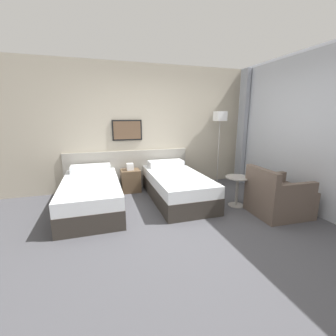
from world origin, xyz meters
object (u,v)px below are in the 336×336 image
object	(u,v)px
bed_near_door	(91,194)
bed_near_window	(176,186)
floor_lamp	(220,124)
side_table	(237,186)
nightstand	(131,180)
armchair	(278,198)

from	to	relation	value
bed_near_door	bed_near_window	size ratio (longest dim) A/B	1.00
floor_lamp	side_table	distance (m)	1.67
bed_near_window	nightstand	bearing A→B (deg)	137.39
bed_near_door	side_table	xyz separation A→B (m)	(2.52, -0.66, 0.12)
floor_lamp	side_table	world-z (taller)	floor_lamp
floor_lamp	armchair	xyz separation A→B (m)	(0.11, -1.79, -1.15)
side_table	armchair	bearing A→B (deg)	-50.26
nightstand	floor_lamp	size ratio (longest dim) A/B	0.36
bed_near_window	floor_lamp	xyz separation A→B (m)	(1.25, 0.61, 1.16)
bed_near_window	nightstand	size ratio (longest dim) A/B	3.14
bed_near_window	floor_lamp	world-z (taller)	floor_lamp
nightstand	floor_lamp	world-z (taller)	floor_lamp
bed_near_window	nightstand	xyz separation A→B (m)	(-0.80, 0.73, -0.01)
bed_near_door	armchair	world-z (taller)	armchair
nightstand	armchair	size ratio (longest dim) A/B	0.71
floor_lamp	nightstand	bearing A→B (deg)	176.60
armchair	side_table	bearing A→B (deg)	42.37
bed_near_window	side_table	bearing A→B (deg)	-35.36
floor_lamp	bed_near_window	bearing A→B (deg)	-153.96
nightstand	armchair	world-z (taller)	armchair
bed_near_door	armchair	bearing A→B (deg)	-21.77
bed_near_window	nightstand	world-z (taller)	bed_near_window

